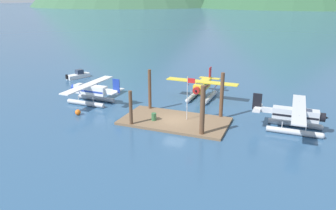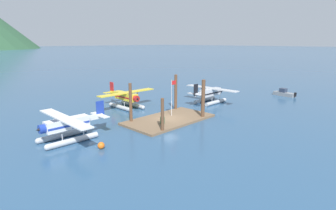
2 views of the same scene
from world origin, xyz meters
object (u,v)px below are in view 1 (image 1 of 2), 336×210
Objects in this scene: fuel_drum at (154,117)px; boat_white_open_west at (79,75)px; seaplane_silver_stbd_fwd at (295,117)px; seaplane_white_port_fwd at (91,92)px; mooring_buoy at (78,112)px; flagpole at (188,93)px; seaplane_yellow_bow_centre at (202,88)px.

fuel_drum is 26.57m from boat_white_open_west.
fuel_drum is at bearing -167.09° from seaplane_silver_stbd_fwd.
fuel_drum is 15.84m from seaplane_silver_stbd_fwd.
seaplane_silver_stbd_fwd is (26.58, -0.03, 0.00)m from seaplane_white_port_fwd.
boat_white_open_west reaches higher than fuel_drum.
seaplane_silver_stbd_fwd reaches higher than mooring_buoy.
seaplane_white_port_fwd is (-14.81, 1.85, -2.01)m from flagpole.
seaplane_yellow_bow_centre and seaplane_white_port_fwd have the same top height.
mooring_buoy is 0.07× the size of seaplane_white_port_fwd.
seaplane_white_port_fwd is at bearing 104.74° from mooring_buoy.
flagpole reaches higher than seaplane_yellow_bow_centre.
seaplane_yellow_bow_centre is at bearing 148.99° from seaplane_silver_stbd_fwd.
seaplane_yellow_bow_centre is 1.00× the size of seaplane_silver_stbd_fwd.
boat_white_open_west is (-10.63, 11.64, -1.09)m from seaplane_white_port_fwd.
seaplane_silver_stbd_fwd is at bearing -31.01° from seaplane_yellow_bow_centre.
flagpole is 1.13× the size of boat_white_open_west.
seaplane_silver_stbd_fwd is at bearing -0.08° from seaplane_white_port_fwd.
seaplane_silver_stbd_fwd is at bearing -17.42° from boat_white_open_west.
fuel_drum is 0.08× the size of seaplane_yellow_bow_centre.
flagpole reaches higher than fuel_drum.
flagpole is 28.96m from boat_white_open_west.
seaplane_white_port_fwd is 2.27× the size of boat_white_open_west.
boat_white_open_west is (-25.44, 13.49, -3.10)m from flagpole.
seaplane_yellow_bow_centre is 14.90m from seaplane_silver_stbd_fwd.
fuel_drum is 11.75m from seaplane_white_port_fwd.
boat_white_open_west is (-24.44, 4.00, -1.09)m from seaplane_yellow_bow_centre.
mooring_buoy is 17.68m from seaplane_yellow_bow_centre.
boat_white_open_west is at bearing 145.09° from fuel_drum.
seaplane_yellow_bow_centre is (12.56, 12.38, 1.22)m from mooring_buoy.
seaplane_silver_stbd_fwd is at bearing 12.91° from fuel_drum.
mooring_buoy is (-13.57, -2.88, -3.23)m from flagpole.
mooring_buoy is 25.80m from seaplane_silver_stbd_fwd.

